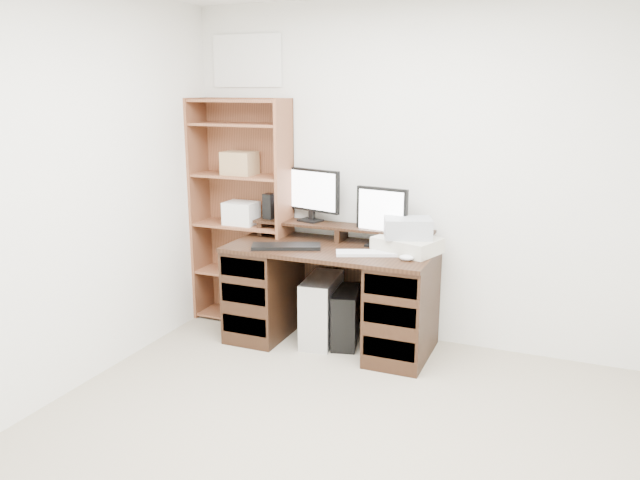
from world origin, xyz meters
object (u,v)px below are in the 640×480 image
Objects in this scene: desk at (331,294)px; monitor_small at (382,214)px; tower_silver at (322,309)px; tower_black at (346,317)px; bookshelf at (243,210)px; monitor_wide at (312,192)px; printer at (407,245)px.

monitor_small is at bearing 26.98° from desk.
desk is at bearing -17.22° from tower_silver.
tower_silver reaches higher than tower_black.
desk is 3.37× the size of tower_black.
tower_silver is 0.28× the size of bookshelf.
tower_black is (-0.22, -0.13, -0.78)m from monitor_small.
monitor_wide reaches higher than printer.
monitor_wide is at bearing 135.11° from tower_black.
monitor_small is 0.30m from printer.
tower_black is 0.25× the size of bookshelf.
tower_black is at bearing -158.18° from printer.
desk is at bearing -154.91° from printer.
printer is at bearing 7.11° from desk.
tower_silver is at bearing 169.80° from desk.
bookshelf is at bearing -160.11° from monitor_wide.
printer is 0.74m from tower_black.
monitor_wide is 1.19× the size of printer.
bookshelf reaches higher than tower_black.
printer is at bearing -10.40° from tower_black.
monitor_wide is at bearing -175.08° from printer.
desk is 0.70m from monitor_small.
desk is 0.69m from printer.
desk is at bearing -28.62° from monitor_wide.
monitor_wide is at bearing 120.18° from tower_silver.
bookshelf is (-1.40, 0.14, 0.11)m from printer.
monitor_wide is 0.61m from bookshelf.
bookshelf is at bearing -173.53° from monitor_small.
desk is 3.55× the size of printer.
printer is at bearing 2.48° from monitor_wide.
desk is 3.48× the size of monitor_small.
printer is 0.84m from tower_silver.
monitor_small reaches higher than tower_black.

